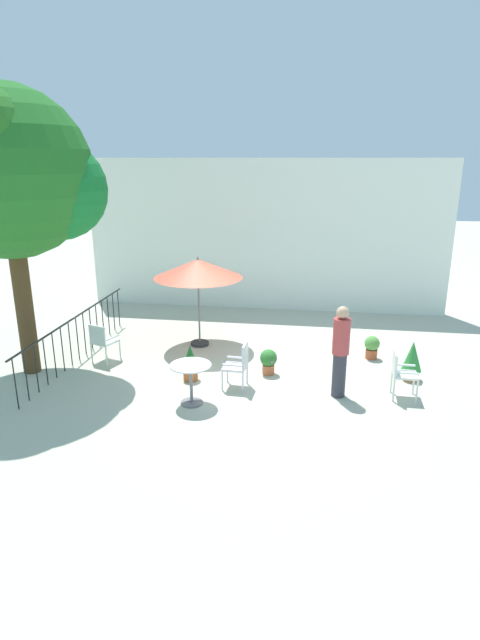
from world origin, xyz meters
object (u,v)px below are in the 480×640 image
(patio_chair_0, at_px, (102,340))
(standing_person, at_px, (340,350))
(patio_chair_1, at_px, (401,371))
(cafe_table_0, at_px, (191,377))
(potted_plant_3, at_px, (372,346))
(potted_plant_2, at_px, (190,362))
(patio_chair_2, at_px, (239,363))
(potted_plant_0, at_px, (412,359))
(potted_plant_1, at_px, (269,360))
(shade_tree, at_px, (11,172))
(patio_umbrella_0, at_px, (198,269))

(patio_chair_0, height_order, standing_person, standing_person)
(patio_chair_0, bearing_deg, patio_chair_1, -7.84)
(cafe_table_0, height_order, potted_plant_3, cafe_table_0)
(patio_chair_1, bearing_deg, potted_plant_2, 177.35)
(patio_chair_2, bearing_deg, potted_plant_0, 14.85)
(patio_chair_2, relative_size, potted_plant_3, 1.76)
(potted_plant_1, bearing_deg, shade_tree, -173.44)
(potted_plant_0, height_order, potted_plant_2, potted_plant_0)
(shade_tree, relative_size, cafe_table_0, 7.36)
(potted_plant_3, distance_m, standing_person, 2.33)
(patio_chair_2, relative_size, standing_person, 0.52)
(patio_umbrella_0, height_order, standing_person, patio_umbrella_0)
(potted_plant_0, bearing_deg, potted_plant_1, -177.10)
(potted_plant_2, bearing_deg, shade_tree, -179.68)
(patio_chair_0, bearing_deg, patio_chair_2, -15.42)
(patio_chair_0, bearing_deg, potted_plant_2, -17.32)
(patio_chair_1, bearing_deg, shade_tree, 178.70)
(shade_tree, relative_size, patio_umbrella_0, 2.62)
(potted_plant_3, bearing_deg, cafe_table_0, -141.27)
(patio_chair_0, bearing_deg, standing_person, -10.66)
(potted_plant_0, distance_m, potted_plant_3, 1.30)
(potted_plant_0, relative_size, potted_plant_2, 1.10)
(potted_plant_0, xyz_separation_m, potted_plant_3, (-0.69, 1.09, -0.15))
(cafe_table_0, height_order, patio_chair_0, patio_chair_0)
(potted_plant_1, height_order, potted_plant_3, potted_plant_1)
(patio_chair_0, bearing_deg, shade_tree, -150.93)
(patio_umbrella_0, bearing_deg, potted_plant_0, -16.12)
(patio_chair_0, bearing_deg, potted_plant_0, 0.22)
(cafe_table_0, bearing_deg, patio_chair_2, 46.87)
(patio_chair_2, relative_size, potted_plant_1, 1.72)
(patio_umbrella_0, relative_size, patio_chair_0, 2.45)
(potted_plant_3, bearing_deg, potted_plant_1, -151.06)
(potted_plant_0, bearing_deg, patio_umbrella_0, 163.88)
(cafe_table_0, relative_size, standing_person, 0.44)
(potted_plant_1, bearing_deg, standing_person, -30.74)
(standing_person, bearing_deg, potted_plant_0, 33.45)
(shade_tree, xyz_separation_m, potted_plant_3, (7.23, 1.81, -3.83))
(patio_chair_2, bearing_deg, potted_plant_3, 36.03)
(patio_chair_0, relative_size, standing_person, 0.50)
(potted_plant_2, bearing_deg, potted_plant_3, 25.26)
(shade_tree, xyz_separation_m, cafe_table_0, (3.70, -1.02, -3.57))
(patio_chair_0, xyz_separation_m, patio_chair_1, (6.31, -0.87, 0.01))
(patio_umbrella_0, xyz_separation_m, cafe_table_0, (0.56, -3.12, -1.35))
(potted_plant_0, xyz_separation_m, potted_plant_2, (-4.49, -0.70, -0.04))
(potted_plant_2, bearing_deg, potted_plant_0, 8.89)
(patio_umbrella_0, height_order, potted_plant_1, patio_umbrella_0)
(potted_plant_2, bearing_deg, patio_chair_0, 162.68)
(cafe_table_0, xyz_separation_m, potted_plant_0, (4.22, 1.74, -0.10))
(patio_chair_0, height_order, potted_plant_2, patio_chair_0)
(patio_umbrella_0, bearing_deg, potted_plant_2, -82.27)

